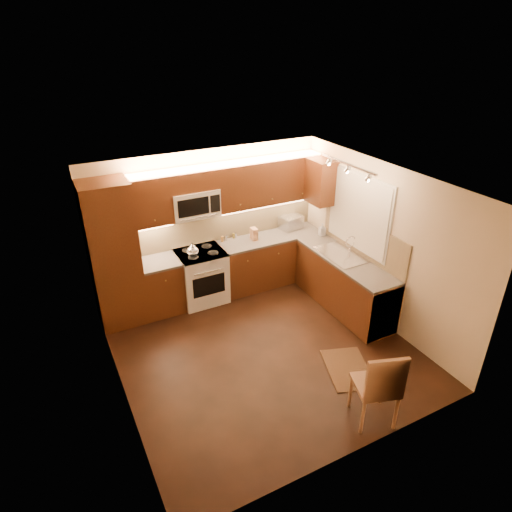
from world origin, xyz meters
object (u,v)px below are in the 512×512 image
sink (341,251)px  dining_chair (376,384)px  knife_block (254,234)px  stove (202,276)px  toaster_oven (291,222)px  microwave (194,203)px  kettle (193,249)px  soap_bottle (322,229)px

sink → dining_chair: (-1.16, -2.25, -0.45)m
sink → knife_block: 1.53m
stove → toaster_oven: bearing=5.4°
stove → knife_block: (1.02, 0.06, 0.54)m
microwave → kettle: 0.73m
soap_bottle → microwave: bearing=173.9°
sink → dining_chair: size_ratio=0.81×
microwave → toaster_oven: size_ratio=1.93×
kettle → dining_chair: size_ratio=0.20×
dining_chair → kettle: bearing=125.2°
sink → soap_bottle: size_ratio=3.94×
kettle → knife_block: 1.17m
microwave → sink: 2.48m
microwave → soap_bottle: 2.34m
microwave → soap_bottle: size_ratio=3.48×
toaster_oven → soap_bottle: (0.34, -0.51, -0.01)m
stove → kettle: size_ratio=4.28×
toaster_oven → dining_chair: 3.72m
sink → soap_bottle: bearing=77.1°
toaster_oven → dining_chair: bearing=-116.3°
microwave → sink: bearing=-32.2°
stove → toaster_oven: toaster_oven is taller
stove → microwave: microwave is taller
kettle → dining_chair: kettle is taller
microwave → dining_chair: 3.80m
toaster_oven → soap_bottle: 0.61m
stove → soap_bottle: (2.18, -0.34, 0.55)m
dining_chair → soap_bottle: bearing=84.8°
stove → dining_chair: 3.48m
dining_chair → sink: bearing=81.3°
sink → dining_chair: 2.57m
microwave → soap_bottle: (2.18, -0.47, -0.71)m
sink → soap_bottle: (0.18, 0.79, 0.03)m
knife_block → sink: bearing=-47.7°
stove → microwave: bearing=90.0°
microwave → kettle: bearing=-127.0°
microwave → knife_block: size_ratio=3.64×
kettle → soap_bottle: kettle is taller
stove → kettle: bearing=-157.8°
stove → sink: sink is taller
knife_block → dining_chair: 3.46m
knife_block → soap_bottle: 1.22m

